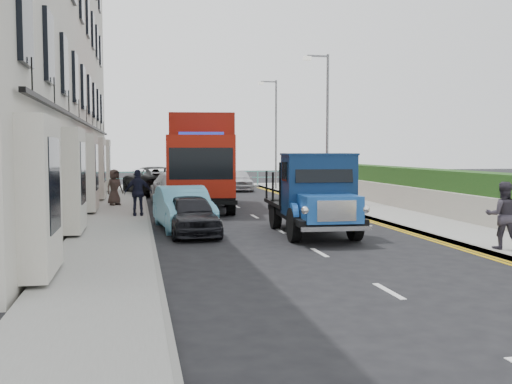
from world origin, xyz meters
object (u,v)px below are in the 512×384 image
at_px(lamp_mid, 325,119).
at_px(red_lorry, 203,159).
at_px(lamp_far, 274,128).
at_px(parked_car_front, 191,215).
at_px(bedford_lorry, 317,199).

distance_m(lamp_mid, red_lorry, 5.99).
height_order(lamp_far, parked_car_front, lamp_far).
relative_size(lamp_mid, lamp_far, 1.00).
xyz_separation_m(lamp_mid, red_lorry, (-5.71, -0.02, -1.80)).
distance_m(lamp_mid, lamp_far, 10.00).
relative_size(lamp_far, bedford_lorry, 1.33).
relative_size(lamp_mid, red_lorry, 0.86).
bearing_deg(lamp_far, parked_car_front, -111.04).
height_order(lamp_far, bedford_lorry, lamp_far).
distance_m(bedford_lorry, red_lorry, 9.77).
bearing_deg(bedford_lorry, red_lorry, 106.72).
bearing_deg(bedford_lorry, lamp_mid, 73.19).
xyz_separation_m(lamp_far, red_lorry, (-5.71, -10.02, -1.80)).
bearing_deg(lamp_far, bedford_lorry, -99.99).
distance_m(lamp_far, parked_car_front, 19.88).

